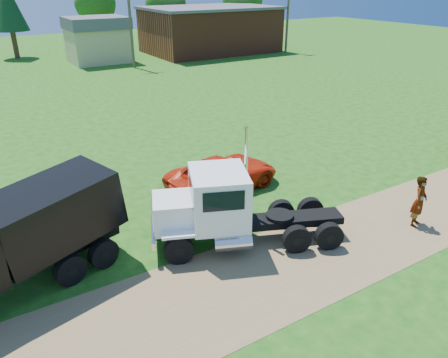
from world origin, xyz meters
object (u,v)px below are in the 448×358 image
black_dump_truck (11,239)px  orange_pickup (223,174)px  white_semi_tractor (221,208)px  spectator_a (419,201)px

black_dump_truck → orange_pickup: size_ratio=1.43×
white_semi_tractor → orange_pickup: 4.42m
white_semi_tractor → orange_pickup: size_ratio=1.32×
black_dump_truck → spectator_a: size_ratio=3.69×
orange_pickup → spectator_a: size_ratio=2.59×
black_dump_truck → spectator_a: black_dump_truck is taller
white_semi_tractor → spectator_a: size_ratio=3.41×
white_semi_tractor → black_dump_truck: white_semi_tractor is taller
black_dump_truck → white_semi_tractor: bearing=-25.6°
orange_pickup → spectator_a: (4.56, -6.47, 0.28)m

